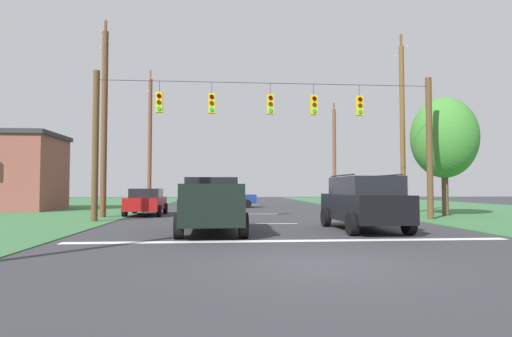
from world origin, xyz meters
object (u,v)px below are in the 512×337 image
object	(u,v)px
overhead_signal_span	(267,137)
pickup_truck	(211,205)
suv_black	(364,202)
tree_roadside_right	(444,138)
utility_pole_far_right	(334,155)
utility_pole_far_left	(150,139)
distant_car_crossing_white	(377,200)
distant_car_oncoming	(146,201)
distant_car_far_parked	(228,197)
utility_pole_mid_left	(104,119)
utility_pole_mid_right	(402,127)

from	to	relation	value
overhead_signal_span	pickup_truck	world-z (taller)	overhead_signal_span
suv_black	tree_roadside_right	distance (m)	10.64
suv_black	overhead_signal_span	bearing A→B (deg)	122.64
pickup_truck	suv_black	size ratio (longest dim) A/B	1.13
utility_pole_far_right	utility_pole_far_left	bearing A→B (deg)	-174.32
utility_pole_far_right	tree_roadside_right	world-z (taller)	utility_pole_far_right
distant_car_crossing_white	utility_pole_far_right	world-z (taller)	utility_pole_far_right
distant_car_crossing_white	distant_car_oncoming	bearing A→B (deg)	-170.50
overhead_signal_span	distant_car_far_parked	bearing A→B (deg)	96.97
suv_black	utility_pole_mid_left	bearing A→B (deg)	146.81
overhead_signal_span	utility_pole_far_right	world-z (taller)	utility_pole_far_right
utility_pole_far_right	tree_roadside_right	bearing A→B (deg)	-83.10
utility_pole_mid_left	suv_black	bearing A→B (deg)	-33.19
utility_pole_mid_right	utility_pole_far_right	bearing A→B (deg)	90.40
overhead_signal_span	utility_pole_mid_left	bearing A→B (deg)	162.26
distant_car_crossing_white	utility_pole_mid_right	distance (m)	5.37
pickup_truck	utility_pole_far_left	size ratio (longest dim) A/B	0.47
distant_car_crossing_white	distant_car_far_parked	xyz separation A→B (m)	(-9.62, 6.52, 0.00)
overhead_signal_span	pickup_truck	distance (m)	6.31
utility_pole_mid_left	overhead_signal_span	bearing A→B (deg)	-17.74
distant_car_oncoming	tree_roadside_right	world-z (taller)	tree_roadside_right
distant_car_oncoming	tree_roadside_right	distance (m)	17.08
distant_car_far_parked	utility_pole_far_left	size ratio (longest dim) A/B	0.37
utility_pole_mid_left	tree_roadside_right	distance (m)	18.54
distant_car_crossing_white	utility_pole_mid_left	bearing A→B (deg)	-165.67
distant_car_far_parked	pickup_truck	bearing A→B (deg)	-92.81
utility_pole_mid_right	utility_pole_far_left	xyz separation A→B (m)	(-16.66, 13.01, 0.57)
utility_pole_far_right	utility_pole_far_left	distance (m)	16.67
overhead_signal_span	distant_car_oncoming	world-z (taller)	overhead_signal_span
tree_roadside_right	distant_car_far_parked	bearing A→B (deg)	137.17
distant_car_oncoming	overhead_signal_span	bearing A→B (deg)	-34.64
distant_car_far_parked	utility_pole_far_right	distance (m)	11.67
suv_black	distant_car_far_parked	distance (m)	18.77
distant_car_far_parked	utility_pole_mid_right	xyz separation A→B (m)	(9.98, -9.68, 4.33)
distant_car_oncoming	utility_pole_far_left	world-z (taller)	utility_pole_far_left
suv_black	distant_car_crossing_white	distance (m)	12.64
overhead_signal_span	suv_black	size ratio (longest dim) A/B	3.39
pickup_truck	distant_car_crossing_white	distance (m)	15.77
distant_car_oncoming	utility_pole_mid_left	distance (m)	5.10
suv_black	tree_roadside_right	xyz separation A→B (m)	(7.09, 7.22, 3.27)
pickup_truck	utility_pole_far_left	world-z (taller)	utility_pole_far_left
utility_pole_far_left	pickup_truck	bearing A→B (deg)	-75.01
overhead_signal_span	suv_black	xyz separation A→B (m)	(3.08, -4.80, -2.96)
utility_pole_mid_left	distant_car_oncoming	bearing A→B (deg)	42.41
utility_pole_mid_left	utility_pole_far_left	bearing A→B (deg)	89.85
distant_car_oncoming	distant_car_far_parked	bearing A→B (deg)	61.82
utility_pole_mid_left	utility_pole_mid_right	bearing A→B (deg)	3.46
utility_pole_mid_right	utility_pole_far_right	xyz separation A→B (m)	(-0.10, 14.65, -0.58)
pickup_truck	utility_pole_far_right	size ratio (longest dim) A/B	0.58
pickup_truck	utility_pole_mid_left	size ratio (longest dim) A/B	0.52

